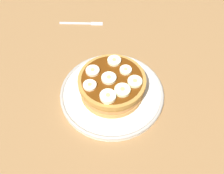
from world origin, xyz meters
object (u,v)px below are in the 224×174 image
at_px(banana_slice_3, 126,70).
at_px(pancake_stack, 112,85).
at_px(banana_slice_4, 114,61).
at_px(banana_slice_5, 90,85).
at_px(banana_slice_1, 93,71).
at_px(banana_slice_7, 135,82).
at_px(banana_slice_6, 108,96).
at_px(banana_slice_0, 109,79).
at_px(banana_slice_2, 122,90).
at_px(fork, 84,23).
at_px(plate, 112,93).

bearing_deg(banana_slice_3, pancake_stack, -72.04).
height_order(banana_slice_4, banana_slice_5, same).
bearing_deg(banana_slice_1, banana_slice_7, 54.25).
bearing_deg(banana_slice_5, banana_slice_6, 35.54).
bearing_deg(banana_slice_0, banana_slice_2, 25.76).
xyz_separation_m(pancake_stack, banana_slice_7, (0.03, 0.04, 0.03)).
bearing_deg(fork, banana_slice_1, -7.43).
distance_m(pancake_stack, banana_slice_5, 0.06).
xyz_separation_m(plate, banana_slice_7, (0.03, 0.04, 0.06)).
xyz_separation_m(plate, banana_slice_2, (0.04, 0.01, 0.06)).
bearing_deg(plate, banana_slice_0, -67.80).
bearing_deg(banana_slice_7, banana_slice_6, -73.13).
relative_size(banana_slice_1, banana_slice_3, 1.14).
height_order(plate, banana_slice_5, banana_slice_5).
bearing_deg(banana_slice_0, banana_slice_1, -140.32).
xyz_separation_m(pancake_stack, banana_slice_0, (0.00, -0.01, 0.03)).
relative_size(banana_slice_5, fork, 0.23).
bearing_deg(banana_slice_7, banana_slice_5, -101.63).
relative_size(pancake_stack, banana_slice_7, 4.84).
distance_m(banana_slice_2, banana_slice_3, 0.06).
bearing_deg(banana_slice_5, banana_slice_7, 78.37).
xyz_separation_m(banana_slice_5, banana_slice_6, (0.04, 0.03, 0.00)).
relative_size(plate, banana_slice_0, 7.43).
xyz_separation_m(banana_slice_3, banana_slice_5, (0.02, -0.09, -0.00)).
relative_size(plate, banana_slice_3, 9.00).
distance_m(plate, banana_slice_5, 0.07).
bearing_deg(banana_slice_1, banana_slice_0, 39.68).
bearing_deg(banana_slice_0, banana_slice_6, -20.28).
distance_m(banana_slice_2, banana_slice_5, 0.07).
relative_size(banana_slice_0, banana_slice_7, 1.03).
bearing_deg(banana_slice_4, banana_slice_5, -53.66).
relative_size(banana_slice_3, banana_slice_4, 0.87).
height_order(banana_slice_0, banana_slice_7, same).
height_order(banana_slice_5, banana_slice_7, same).
height_order(plate, banana_slice_0, banana_slice_0).
distance_m(pancake_stack, banana_slice_0, 0.03).
distance_m(banana_slice_6, fork, 0.33).
relative_size(banana_slice_3, fork, 0.21).
bearing_deg(banana_slice_0, pancake_stack, 112.27).
bearing_deg(banana_slice_4, banana_slice_2, -6.11).
height_order(plate, banana_slice_1, banana_slice_1).
height_order(plate, banana_slice_4, banana_slice_4).
height_order(plate, fork, plate).
height_order(banana_slice_5, banana_slice_6, banana_slice_6).
relative_size(plate, fork, 1.91).
height_order(banana_slice_3, banana_slice_6, banana_slice_6).
distance_m(pancake_stack, banana_slice_4, 0.06).
relative_size(banana_slice_3, banana_slice_6, 0.80).
height_order(banana_slice_5, fork, banana_slice_5).
xyz_separation_m(plate, banana_slice_6, (0.05, -0.02, 0.06)).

